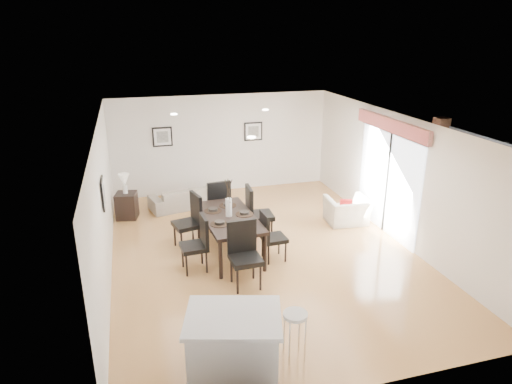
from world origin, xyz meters
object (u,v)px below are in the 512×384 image
object	(u,v)px
dining_chair_wfar	(191,218)
coffee_table	(227,216)
dining_chair_wnear	(198,241)
dining_chair_head	(244,250)
kitchen_island	(234,343)
dining_chair_enear	(270,234)
sofa	(186,197)
bar_stool	(295,320)
dining_table	(229,220)
side_table	(127,206)
armchair	(347,211)
dining_chair_foot	(218,202)
dining_chair_efar	(255,210)

from	to	relation	value
dining_chair_wfar	coffee_table	distance (m)	1.46
dining_chair_wnear	dining_chair_head	size ratio (longest dim) A/B	0.91
dining_chair_head	coffee_table	size ratio (longest dim) A/B	1.28
kitchen_island	dining_chair_enear	bearing A→B (deg)	79.67
kitchen_island	sofa	bearing A→B (deg)	104.00
bar_stool	dining_table	bearing A→B (deg)	92.90
dining_chair_wnear	dining_chair_enear	size ratio (longest dim) A/B	1.06
dining_chair_wnear	kitchen_island	size ratio (longest dim) A/B	0.74
dining_table	dining_chair_wnear	size ratio (longest dim) A/B	1.88
dining_chair_wnear	side_table	size ratio (longest dim) A/B	1.70
armchair	dining_chair_wfar	xyz separation A→B (m)	(-3.70, -0.23, 0.34)
sofa	side_table	size ratio (longest dim) A/B	2.90
dining_chair_wfar	kitchen_island	xyz separation A→B (m)	(0.01, -3.88, -0.21)
dining_chair_wnear	dining_chair_enear	bearing A→B (deg)	85.55
dining_table	dining_chair_enear	world-z (taller)	dining_chair_enear
coffee_table	bar_stool	distance (m)	4.88
side_table	bar_stool	xyz separation A→B (m)	(2.16, -5.85, 0.32)
dining_chair_wnear	coffee_table	bearing A→B (deg)	149.74
dining_chair_foot	side_table	world-z (taller)	dining_chair_foot
dining_chair_head	dining_chair_foot	distance (m)	2.44
dining_chair_enear	bar_stool	world-z (taller)	dining_chair_enear
armchair	side_table	world-z (taller)	side_table
dining_chair_wfar	dining_chair_enear	xyz separation A→B (m)	(1.40, -1.02, -0.08)
side_table	bar_stool	bearing A→B (deg)	-69.74
dining_table	dining_chair_wnear	bearing A→B (deg)	-148.37
sofa	coffee_table	size ratio (longest dim) A/B	1.99
sofa	dining_chair_enear	size ratio (longest dim) A/B	1.81
dining_chair_head	kitchen_island	size ratio (longest dim) A/B	0.82
dining_chair_wfar	dining_chair_foot	world-z (taller)	dining_chair_foot
dining_table	dining_chair_enear	xyz separation A→B (m)	(0.70, -0.50, -0.17)
armchair	dining_chair_head	distance (m)	3.61
kitchen_island	bar_stool	distance (m)	0.88
dining_chair_efar	bar_stool	xyz separation A→B (m)	(-0.52, -3.86, -0.04)
dining_table	side_table	distance (m)	3.22
sofa	side_table	world-z (taller)	side_table
dining_chair_head	dining_chair_foot	size ratio (longest dim) A/B	1.00
kitchen_island	bar_stool	size ratio (longest dim) A/B	1.96
armchair	dining_chair_foot	world-z (taller)	dining_chair_foot
armchair	dining_table	xyz separation A→B (m)	(-3.01, -0.75, 0.43)
dining_chair_wfar	side_table	bearing A→B (deg)	-160.38
armchair	dining_chair_head	bearing A→B (deg)	37.31
armchair	dining_chair_head	world-z (taller)	dining_chair_head
dining_chair_efar	dining_chair_foot	xyz separation A→B (m)	(-0.68, 0.72, -0.01)
dining_table	kitchen_island	distance (m)	3.44
dining_chair_head	dining_chair_enear	bearing A→B (deg)	43.51
coffee_table	side_table	world-z (taller)	side_table
dining_table	coffee_table	xyz separation A→B (m)	(0.28, 1.50, -0.56)
dining_chair_efar	bar_stool	size ratio (longest dim) A/B	1.63
dining_table	dining_chair_efar	xyz separation A→B (m)	(0.69, 0.50, -0.07)
sofa	dining_chair_foot	xyz separation A→B (m)	(0.52, -1.63, 0.40)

